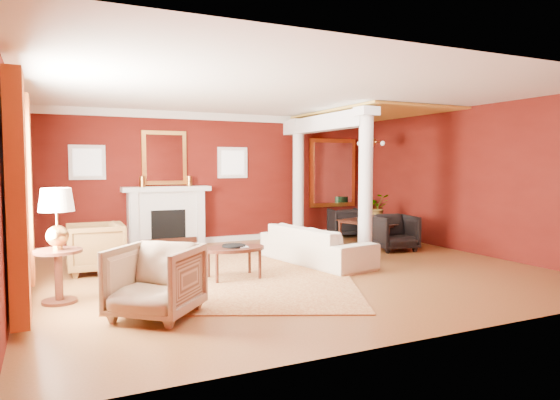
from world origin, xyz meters
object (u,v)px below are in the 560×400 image
side_table (57,226)px  dining_table (373,226)px  armchair_stripe (155,278)px  coffee_table (234,250)px  armchair_leopard (95,245)px  sofa (316,238)px

side_table → dining_table: side_table is taller
armchair_stripe → coffee_table: armchair_stripe is taller
dining_table → armchair_stripe: bearing=105.6°
armchair_stripe → dining_table: bearing=72.4°
coffee_table → side_table: (-2.46, -0.33, 0.53)m
side_table → dining_table: 6.80m
armchair_leopard → armchair_stripe: 2.85m
sofa → side_table: bearing=91.0°
armchair_leopard → dining_table: armchair_leopard is taller
coffee_table → dining_table: (3.94, 1.88, -0.04)m
armchair_leopard → coffee_table: size_ratio=0.92×
sofa → side_table: side_table is taller
sofa → armchair_leopard: 3.72m
side_table → armchair_leopard: bearing=71.1°
side_table → sofa: bearing=11.7°
armchair_leopard → dining_table: size_ratio=0.61×
armchair_stripe → dining_table: armchair_stripe is taller
dining_table → sofa: bearing=105.3°
sofa → armchair_leopard: (-3.63, 0.82, 0.00)m
sofa → armchair_stripe: (-3.22, -1.99, 0.02)m
sofa → coffee_table: bearing=96.7°
armchair_stripe → armchair_leopard: bearing=139.2°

